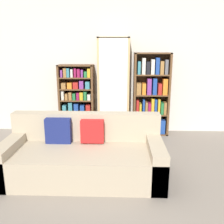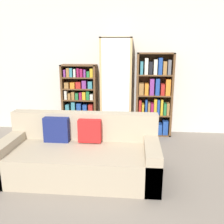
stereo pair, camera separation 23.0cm
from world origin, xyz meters
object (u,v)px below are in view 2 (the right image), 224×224
object	(u,v)px
bookshelf_left	(80,100)
couch	(80,155)
bookshelf_right	(154,97)
wine_bottle	(144,140)
display_cabinet	(116,87)

from	to	relation	value
bookshelf_left	couch	bearing A→B (deg)	-77.99
bookshelf_right	wine_bottle	bearing A→B (deg)	-105.53
bookshelf_left	bookshelf_right	xyz separation A→B (m)	(1.50, -0.00, 0.10)
bookshelf_left	bookshelf_right	bearing A→B (deg)	-0.01
bookshelf_right	bookshelf_left	bearing A→B (deg)	179.99
couch	bookshelf_right	xyz separation A→B (m)	(1.13, 1.78, 0.51)
wine_bottle	couch	bearing A→B (deg)	-131.86
bookshelf_right	wine_bottle	size ratio (longest dim) A/B	4.66
couch	display_cabinet	xyz separation A→B (m)	(0.37, 1.77, 0.68)
couch	bookshelf_right	world-z (taller)	bookshelf_right
couch	bookshelf_left	bearing A→B (deg)	102.01
bookshelf_left	display_cabinet	bearing A→B (deg)	-1.25
display_cabinet	bookshelf_right	size ratio (longest dim) A/B	1.18
display_cabinet	wine_bottle	xyz separation A→B (m)	(0.55, -0.75, -0.82)
display_cabinet	bookshelf_right	distance (m)	0.78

